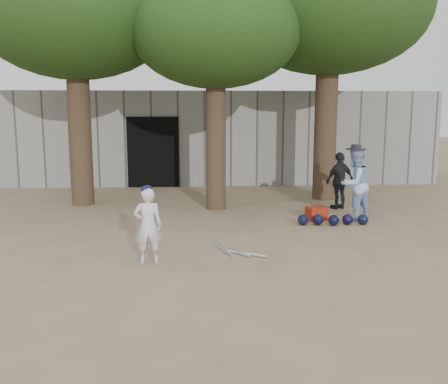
{
  "coord_description": "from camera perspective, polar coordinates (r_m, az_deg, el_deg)",
  "views": [
    {
      "loc": [
        0.05,
        -7.88,
        2.43
      ],
      "look_at": [
        0.6,
        1.0,
        0.95
      ],
      "focal_mm": 40.0,
      "sensor_mm": 36.0,
      "label": 1
    }
  ],
  "objects": [
    {
      "name": "helmet_row",
      "position": [
        10.83,
        12.36,
        -3.12
      ],
      "size": [
        1.51,
        0.31,
        0.23
      ],
      "color": "black",
      "rests_on": "ground"
    },
    {
      "name": "bat_pile",
      "position": [
        8.55,
        1.32,
        -6.87
      ],
      "size": [
        0.83,
        0.8,
        0.06
      ],
      "color": "silver",
      "rests_on": "ground"
    },
    {
      "name": "spectator_blue",
      "position": [
        11.35,
        14.69,
        0.88
      ],
      "size": [
        0.98,
        0.93,
        1.6
      ],
      "primitive_type": "imported",
      "rotation": [
        0.0,
        0.0,
        3.7
      ],
      "color": "#9BBEEF",
      "rests_on": "ground"
    },
    {
      "name": "boy_player",
      "position": [
        8.0,
        -8.68,
        -3.81
      ],
      "size": [
        0.46,
        0.32,
        1.22
      ],
      "primitive_type": "imported",
      "rotation": [
        0.0,
        0.0,
        3.21
      ],
      "color": "silver",
      "rests_on": "ground"
    },
    {
      "name": "red_bag",
      "position": [
        11.22,
        10.52,
        -2.44
      ],
      "size": [
        0.49,
        0.42,
        0.3
      ],
      "primitive_type": "cube",
      "rotation": [
        0.0,
        0.0,
        0.27
      ],
      "color": "#9E2C15",
      "rests_on": "ground"
    },
    {
      "name": "back_building",
      "position": [
        18.23,
        -3.72,
        6.51
      ],
      "size": [
        16.0,
        5.24,
        3.0
      ],
      "color": "gray",
      "rests_on": "ground"
    },
    {
      "name": "spectator_dark",
      "position": [
        12.54,
        13.09,
        1.27
      ],
      "size": [
        0.89,
        0.66,
        1.4
      ],
      "primitive_type": "imported",
      "rotation": [
        0.0,
        0.0,
        3.59
      ],
      "color": "black",
      "rests_on": "ground"
    },
    {
      "name": "ground",
      "position": [
        8.24,
        -3.77,
        -7.72
      ],
      "size": [
        70.0,
        70.0,
        0.0
      ],
      "primitive_type": "plane",
      "color": "#937C5E",
      "rests_on": "ground"
    },
    {
      "name": "tree_row",
      "position": [
        13.11,
        -0.48,
        19.36
      ],
      "size": [
        11.4,
        5.8,
        6.69
      ],
      "color": "brown",
      "rests_on": "ground"
    }
  ]
}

